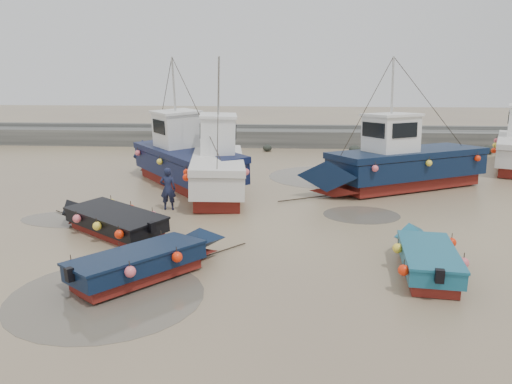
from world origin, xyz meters
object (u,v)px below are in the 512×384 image
cabin_boat_2 (397,162)px  person (169,209)px  dinghy_1 (149,258)px  dinghy_4 (110,218)px  dinghy_2 (427,254)px  cabin_boat_0 (182,158)px  cabin_boat_1 (217,164)px

cabin_boat_2 → person: size_ratio=5.81×
dinghy_1 → dinghy_4: same height
dinghy_2 → cabin_boat_0: (-9.39, 10.78, 0.76)m
dinghy_2 → cabin_boat_2: cabin_boat_2 is taller
dinghy_2 → cabin_boat_2: size_ratio=0.52×
dinghy_1 → cabin_boat_1: (0.55, 9.79, 0.81)m
cabin_boat_1 → cabin_boat_2: (8.58, 1.30, -0.04)m
dinghy_1 → cabin_boat_1: cabin_boat_1 is taller
dinghy_4 → cabin_boat_1: (3.01, 6.05, 0.81)m
person → cabin_boat_1: bearing=-121.4°
person → cabin_boat_0: bearing=-88.6°
dinghy_4 → cabin_boat_0: cabin_boat_0 is taller
dinghy_2 → cabin_boat_2: bearing=89.5°
cabin_boat_2 → person: 11.16m
person → dinghy_4: bearing=61.8°
cabin_boat_0 → dinghy_4: bearing=-134.1°
dinghy_4 → cabin_boat_0: (0.99, 7.87, 0.78)m
dinghy_1 → cabin_boat_0: (-1.47, 11.61, 0.77)m
dinghy_2 → person: 10.78m
person → cabin_boat_2: bearing=-160.4°
cabin_boat_1 → person: size_ratio=5.50×
cabin_boat_0 → cabin_boat_2: same height
dinghy_2 → cabin_boat_1: 11.63m
cabin_boat_1 → person: (-1.62, -3.03, -1.35)m
cabin_boat_0 → cabin_boat_2: 10.61m
person → dinghy_2: bearing=143.3°
cabin_boat_1 → cabin_boat_2: size_ratio=0.95×
dinghy_1 → dinghy_2: same height
dinghy_1 → person: bearing=141.0°
cabin_boat_0 → person: bearing=-122.2°
dinghy_2 → person: (-8.99, 5.92, -0.56)m
dinghy_4 → cabin_boat_0: size_ratio=0.59×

